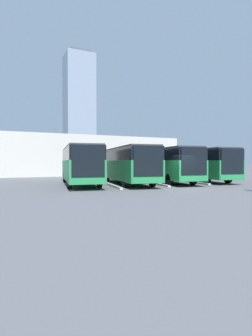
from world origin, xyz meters
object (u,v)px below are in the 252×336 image
bus_1 (165,164)px  bus_3 (80,164)px  bus_0 (198,164)px  bus_2 (127,164)px

bus_1 → bus_3: same height
bus_0 → bus_1: same height
bus_1 → bus_3: 8.31m
bus_2 → bus_3: same height
bus_0 → bus_3: size_ratio=1.00×
bus_2 → bus_3: bearing=-3.3°
bus_1 → bus_2: 4.15m
bus_1 → bus_0: bearing=-170.1°
bus_2 → bus_1: bearing=-169.2°
bus_1 → bus_3: bearing=3.7°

